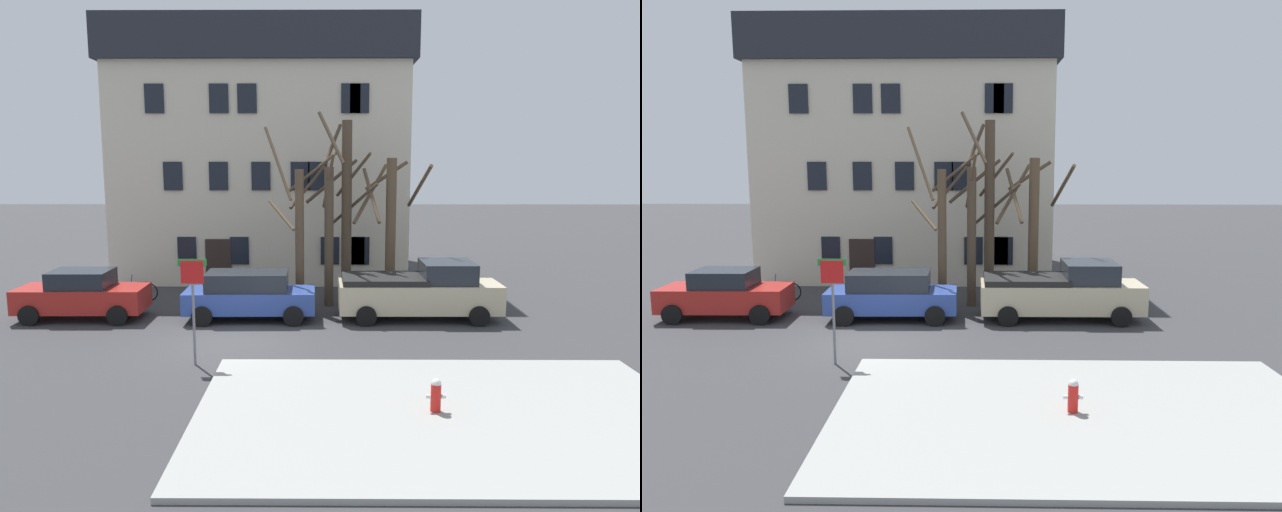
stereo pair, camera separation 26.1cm
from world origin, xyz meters
The scene contains 13 objects.
ground_plane centered at (0.00, 0.00, 0.00)m, with size 120.00×120.00×0.00m, color #38383A.
sidewalk_slab centered at (5.32, -5.27, 0.06)m, with size 10.66×6.63×0.12m, color #999993.
building_main centered at (-0.14, 12.31, 5.80)m, with size 13.55×9.10×11.45m.
tree_bare_near centered at (1.84, 4.39, 3.00)m, with size 2.79×2.80×6.65m.
tree_bare_mid centered at (2.97, 4.73, 2.88)m, with size 3.32×2.24×5.75m.
tree_bare_far centered at (3.52, 5.35, 3.70)m, with size 2.11×2.74×7.26m.
tree_bare_end centered at (5.23, 5.10, 3.06)m, with size 2.89×2.55×5.54m.
car_red_sedan centered at (-5.62, 2.62, 0.85)m, with size 4.33×1.99×1.71m.
car_blue_wagon centered at (0.16, 2.57, 0.87)m, with size 4.47×2.01×1.67m.
pickup_truck_beige centered at (6.05, 2.81, 0.97)m, with size 5.50×2.32×2.00m.
fire_hydrant centered at (5.10, -5.27, 0.50)m, with size 0.42×0.22×0.73m.
street_sign_pole centered at (-0.72, -2.05, 2.00)m, with size 0.76×0.07×2.87m.
bicycle_leaning centered at (-4.63, 5.38, 0.37)m, with size 1.74×0.30×1.03m.
Camera 2 is at (2.99, -17.11, 5.34)m, focal length 32.98 mm.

